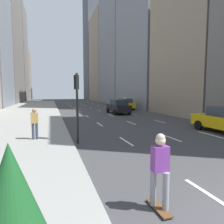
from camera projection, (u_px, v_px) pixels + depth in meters
sidewalk_left at (28, 112)px, 26.82m from camera, size 8.00×66.00×0.15m
lane_markings at (104, 113)px, 25.85m from camera, size 5.72×56.00×0.01m
building_row_right at (120, 38)px, 46.86m from camera, size 6.00×78.77×37.95m
taxi_second at (125, 104)px, 30.49m from camera, size 2.02×4.40×1.87m
sedan_black_near at (118, 106)px, 24.77m from camera, size 2.02×4.71×1.77m
skateboarder at (160, 168)px, 4.39m from camera, size 0.36×0.80×1.75m
pedestrian_mid_block at (35, 122)px, 10.54m from camera, size 0.36×0.22×1.65m
traffic_light_pole at (77, 97)px, 10.16m from camera, size 0.24×0.42×3.60m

